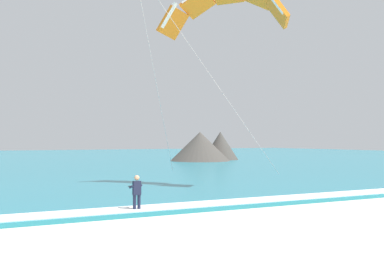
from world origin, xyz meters
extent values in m
cube|color=white|center=(0.00, 14.14, 0.22)|extent=(200.00, 1.71, 0.04)
ellipsoid|color=#239EC6|center=(1.34, 13.94, 0.03)|extent=(0.50, 1.42, 0.05)
cube|color=black|center=(1.34, 14.19, 0.07)|extent=(0.16, 0.07, 0.04)
cube|color=black|center=(1.34, 13.69, 0.07)|extent=(0.16, 0.07, 0.04)
cylinder|color=#191E38|center=(1.24, 13.94, 0.42)|extent=(0.14, 0.14, 0.84)
cylinder|color=#191E38|center=(1.44, 13.93, 0.42)|extent=(0.14, 0.14, 0.84)
cube|color=#191E38|center=(1.34, 13.94, 1.14)|extent=(0.35, 0.21, 0.60)
sphere|color=tan|center=(1.34, 13.94, 1.58)|extent=(0.22, 0.22, 0.22)
cylinder|color=#191E38|center=(1.16, 14.11, 1.19)|extent=(0.11, 0.51, 0.22)
cylinder|color=#191E38|center=(1.52, 14.09, 1.19)|extent=(0.11, 0.51, 0.22)
cylinder|color=black|center=(1.35, 14.32, 1.19)|extent=(0.55, 0.06, 0.04)
cube|color=#3F3F42|center=(1.34, 14.06, 0.92)|extent=(0.12, 0.09, 0.10)
cube|color=orange|center=(11.54, 17.27, 10.95)|extent=(1.65, 2.24, 2.07)
cube|color=white|center=(11.06, 16.91, 11.32)|extent=(0.89, 1.09, 1.64)
cube|color=orange|center=(8.64, 22.02, 12.17)|extent=(2.35, 2.10, 1.67)
cube|color=orange|center=(7.24, 22.90, 10.95)|extent=(2.14, 1.50, 2.07)
cube|color=white|center=(6.77, 22.54, 11.32)|extent=(0.88, 1.04, 1.64)
cylinder|color=#B2B2B7|center=(6.43, 15.80, 6.07)|extent=(10.24, 2.98, 9.76)
cylinder|color=#B2B2B7|center=(4.28, 18.61, 6.07)|extent=(5.95, 8.60, 9.76)
cone|color=#47423D|center=(25.81, 53.36, 2.15)|extent=(8.90, 8.90, 4.29)
cone|color=#47423D|center=(30.41, 55.45, 2.19)|extent=(5.61, 5.61, 4.39)
cone|color=#665B51|center=(25.73, 54.67, 0.92)|extent=(7.81, 7.81, 1.84)
camera|label=1|loc=(-5.92, -5.15, 3.22)|focal=44.09mm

